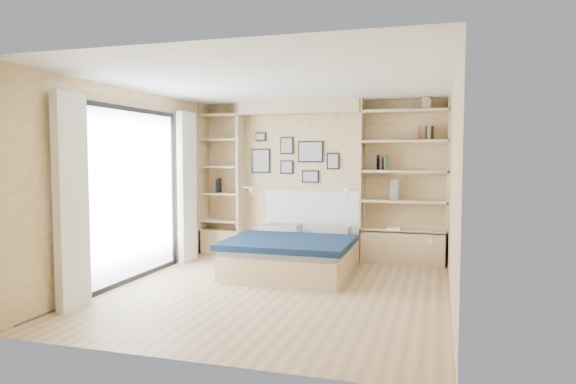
% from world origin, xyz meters
% --- Properties ---
extents(ground, '(4.50, 4.50, 0.00)m').
position_xyz_m(ground, '(0.00, 0.00, 0.00)').
color(ground, tan).
rests_on(ground, ground).
extents(room_shell, '(4.50, 4.50, 4.50)m').
position_xyz_m(room_shell, '(-0.39, 1.52, 1.08)').
color(room_shell, '#E9C78A').
rests_on(room_shell, ground).
extents(bed, '(1.68, 2.19, 1.07)m').
position_xyz_m(bed, '(-0.08, 1.10, 0.27)').
color(bed, tan).
rests_on(bed, ground).
extents(photo_gallery, '(1.48, 0.02, 0.82)m').
position_xyz_m(photo_gallery, '(-0.45, 2.22, 1.60)').
color(photo_gallery, black).
rests_on(photo_gallery, ground).
extents(reading_lamps, '(1.92, 0.12, 0.15)m').
position_xyz_m(reading_lamps, '(-0.30, 2.00, 1.10)').
color(reading_lamps, silver).
rests_on(reading_lamps, ground).
extents(shelf_decor, '(3.48, 0.23, 2.03)m').
position_xyz_m(shelf_decor, '(1.14, 2.07, 1.70)').
color(shelf_decor, '#A51E1E').
rests_on(shelf_decor, ground).
extents(deck, '(3.20, 4.00, 0.05)m').
position_xyz_m(deck, '(-3.60, 0.00, 0.00)').
color(deck, '#655A4B').
rests_on(deck, ground).
extents(deck_chair, '(0.60, 0.87, 0.82)m').
position_xyz_m(deck_chair, '(-3.44, 0.97, 0.39)').
color(deck_chair, tan).
rests_on(deck_chair, ground).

